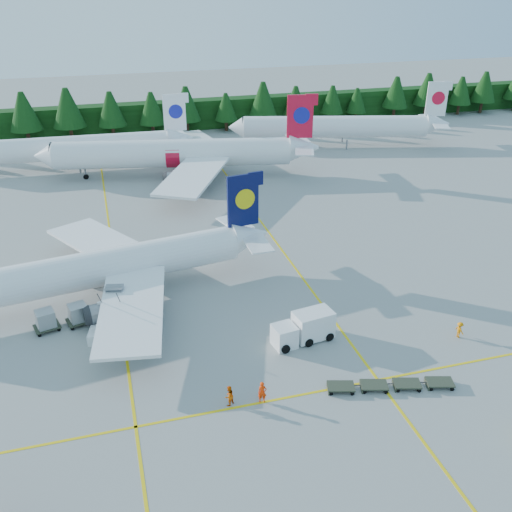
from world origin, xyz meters
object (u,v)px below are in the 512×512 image
object	(u,v)px
airliner_red	(169,154)
airstairs	(111,331)
airliner_navy	(77,273)
service_truck	(303,328)

from	to	relation	value
airliner_red	airstairs	distance (m)	46.26
airliner_navy	airliner_red	size ratio (longest dim) A/B	0.86
airliner_red	service_truck	world-z (taller)	airliner_red
service_truck	airliner_red	bearing A→B (deg)	86.86
airstairs	service_truck	bearing A→B (deg)	-4.92
airliner_navy	service_truck	bearing A→B (deg)	-42.03
airliner_red	airstairs	world-z (taller)	airliner_red
airliner_navy	airstairs	size ratio (longest dim) A/B	6.53
airliner_navy	service_truck	size ratio (longest dim) A/B	6.37
airliner_red	service_truck	distance (m)	50.21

